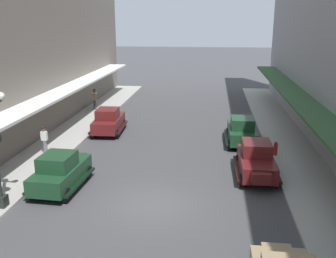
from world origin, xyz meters
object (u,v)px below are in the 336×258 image
object	(u,v)px
parked_car_4	(60,171)
pedestrian_3	(95,100)
parked_car_3	(108,120)
pedestrian_1	(45,140)
parked_car_1	(256,159)
parked_car_0	(242,130)
fire_hydrant	(276,148)
pedestrian_2	(95,98)

from	to	relation	value
parked_car_4	pedestrian_3	bearing A→B (deg)	101.37
parked_car_3	parked_car_4	distance (m)	9.57
pedestrian_3	pedestrian_1	bearing A→B (deg)	-87.40
parked_car_1	pedestrian_3	distance (m)	18.59
parked_car_3	parked_car_4	world-z (taller)	same
parked_car_0	fire_hydrant	distance (m)	3.02
parked_car_0	parked_car_1	distance (m)	5.45
parked_car_1	fire_hydrant	distance (m)	3.43
parked_car_0	fire_hydrant	size ratio (longest dim) A/B	5.22
parked_car_4	pedestrian_2	xyz separation A→B (m)	(-3.49, 16.91, 0.07)
pedestrian_1	pedestrian_2	bearing A→B (deg)	93.56
parked_car_3	pedestrian_3	bearing A→B (deg)	114.77
pedestrian_1	pedestrian_2	world-z (taller)	same
parked_car_1	parked_car_3	xyz separation A→B (m)	(-9.76, 6.90, 0.00)
parked_car_4	pedestrian_1	xyz separation A→B (m)	(-2.71, 4.34, 0.07)
parked_car_4	pedestrian_1	bearing A→B (deg)	121.98
pedestrian_1	fire_hydrant	bearing A→B (deg)	5.84
parked_car_4	pedestrian_2	world-z (taller)	parked_car_4
parked_car_0	fire_hydrant	world-z (taller)	parked_car_0
parked_car_3	pedestrian_3	world-z (taller)	parked_car_3
fire_hydrant	pedestrian_1	size ratio (longest dim) A/B	0.49
parked_car_4	fire_hydrant	size ratio (longest dim) A/B	5.27
pedestrian_1	parked_car_3	bearing A→B (deg)	64.45
parked_car_3	pedestrian_1	distance (m)	5.79
parked_car_4	pedestrian_1	distance (m)	5.12
parked_car_0	pedestrian_3	world-z (taller)	parked_car_0
parked_car_3	pedestrian_1	xyz separation A→B (m)	(-2.50, -5.23, 0.07)
parked_car_1	pedestrian_1	size ratio (longest dim) A/B	2.56
parked_car_3	parked_car_4	xyz separation A→B (m)	(0.21, -9.57, 0.00)
fire_hydrant	pedestrian_2	size ratio (longest dim) A/B	0.49
parked_car_0	pedestrian_1	distance (m)	12.46
fire_hydrant	parked_car_3	bearing A→B (deg)	161.18
parked_car_3	pedestrian_1	bearing A→B (deg)	-115.55
pedestrian_1	parked_car_0	bearing A→B (deg)	17.60
parked_car_4	pedestrian_3	distance (m)	16.47
fire_hydrant	pedestrian_2	distance (m)	18.31
parked_car_3	pedestrian_3	size ratio (longest dim) A/B	2.58
parked_car_0	parked_car_3	world-z (taller)	same
pedestrian_1	pedestrian_3	xyz separation A→B (m)	(-0.54, 11.81, 0.00)
parked_car_3	parked_car_0	bearing A→B (deg)	-8.86
parked_car_0	pedestrian_1	bearing A→B (deg)	-162.40
parked_car_1	pedestrian_3	world-z (taller)	parked_car_1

